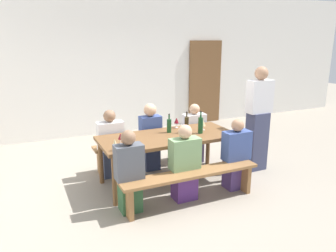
{
  "coord_description": "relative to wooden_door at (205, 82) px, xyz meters",
  "views": [
    {
      "loc": [
        -1.96,
        -4.27,
        2.18
      ],
      "look_at": [
        0.0,
        0.0,
        0.9
      ],
      "focal_mm": 34.94,
      "sensor_mm": 36.0,
      "label": 1
    }
  ],
  "objects": [
    {
      "name": "ground_plane",
      "position": [
        -2.42,
        -2.99,
        -1.05
      ],
      "size": [
        24.0,
        24.0,
        0.0
      ],
      "primitive_type": "plane",
      "color": "gray"
    },
    {
      "name": "back_wall",
      "position": [
        -2.42,
        0.14,
        0.55
      ],
      "size": [
        14.0,
        0.2,
        3.2
      ],
      "primitive_type": "cube",
      "color": "silver",
      "rests_on": "ground"
    },
    {
      "name": "wooden_door",
      "position": [
        0.0,
        0.0,
        0.0
      ],
      "size": [
        0.9,
        0.06,
        2.1
      ],
      "primitive_type": "cube",
      "color": "brown",
      "rests_on": "ground"
    },
    {
      "name": "tasting_table",
      "position": [
        -2.42,
        -2.99,
        -0.37
      ],
      "size": [
        2.06,
        0.89,
        0.75
      ],
      "color": "brown",
      "rests_on": "ground"
    },
    {
      "name": "bench_near",
      "position": [
        -2.42,
        -3.74,
        -0.7
      ],
      "size": [
        1.96,
        0.3,
        0.45
      ],
      "color": "olive",
      "rests_on": "ground"
    },
    {
      "name": "bench_far",
      "position": [
        -2.42,
        -2.25,
        -0.7
      ],
      "size": [
        1.96,
        0.3,
        0.45
      ],
      "color": "olive",
      "rests_on": "ground"
    },
    {
      "name": "wine_bottle_0",
      "position": [
        -1.92,
        -3.08,
        -0.17
      ],
      "size": [
        0.08,
        0.08,
        0.35
      ],
      "color": "#194723",
      "rests_on": "tasting_table"
    },
    {
      "name": "wine_bottle_1",
      "position": [
        -2.33,
        -2.84,
        -0.19
      ],
      "size": [
        0.07,
        0.07,
        0.29
      ],
      "color": "#194723",
      "rests_on": "tasting_table"
    },
    {
      "name": "wine_bottle_2",
      "position": [
        -2.09,
        -2.97,
        -0.17
      ],
      "size": [
        0.06,
        0.06,
        0.33
      ],
      "color": "#332814",
      "rests_on": "tasting_table"
    },
    {
      "name": "wine_glass_0",
      "position": [
        -3.33,
        -3.32,
        -0.19
      ],
      "size": [
        0.06,
        0.06,
        0.16
      ],
      "color": "silver",
      "rests_on": "tasting_table"
    },
    {
      "name": "wine_glass_1",
      "position": [
        -2.11,
        -2.65,
        -0.18
      ],
      "size": [
        0.08,
        0.08,
        0.17
      ],
      "color": "silver",
      "rests_on": "tasting_table"
    },
    {
      "name": "wine_glass_2",
      "position": [
        -3.18,
        -3.09,
        -0.19
      ],
      "size": [
        0.07,
        0.07,
        0.16
      ],
      "color": "silver",
      "rests_on": "tasting_table"
    },
    {
      "name": "wine_glass_3",
      "position": [
        -3.12,
        -3.2,
        -0.19
      ],
      "size": [
        0.06,
        0.06,
        0.17
      ],
      "color": "silver",
      "rests_on": "tasting_table"
    },
    {
      "name": "wine_glass_4",
      "position": [
        -1.78,
        -2.94,
        -0.19
      ],
      "size": [
        0.08,
        0.08,
        0.16
      ],
      "color": "silver",
      "rests_on": "tasting_table"
    },
    {
      "name": "seated_guest_near_0",
      "position": [
        -3.23,
        -3.59,
        -0.54
      ],
      "size": [
        0.36,
        0.24,
        1.09
      ],
      "rotation": [
        0.0,
        0.0,
        1.57
      ],
      "color": "#2E5834",
      "rests_on": "ground"
    },
    {
      "name": "seated_guest_near_1",
      "position": [
        -2.45,
        -3.59,
        -0.55
      ],
      "size": [
        0.41,
        0.24,
        1.07
      ],
      "rotation": [
        0.0,
        0.0,
        1.57
      ],
      "color": "#4F2A70",
      "rests_on": "ground"
    },
    {
      "name": "seated_guest_near_2",
      "position": [
        -1.6,
        -3.59,
        -0.56
      ],
      "size": [
        0.41,
        0.24,
        1.05
      ],
      "rotation": [
        0.0,
        0.0,
        1.57
      ],
      "color": "#4B3571",
      "rests_on": "ground"
    },
    {
      "name": "seated_guest_far_0",
      "position": [
        -3.15,
        -2.4,
        -0.54
      ],
      "size": [
        0.41,
        0.24,
        1.09
      ],
      "rotation": [
        0.0,
        0.0,
        -1.57
      ],
      "color": "#3E4869",
      "rests_on": "ground"
    },
    {
      "name": "seated_guest_far_1",
      "position": [
        -2.47,
        -2.4,
        -0.5
      ],
      "size": [
        0.35,
        0.24,
        1.14
      ],
      "rotation": [
        0.0,
        0.0,
        -1.57
      ],
      "color": "navy",
      "rests_on": "ground"
    },
    {
      "name": "seated_guest_far_2",
      "position": [
        -1.64,
        -2.4,
        -0.56
      ],
      "size": [
        0.4,
        0.24,
        1.06
      ],
      "rotation": [
        0.0,
        0.0,
        -1.57
      ],
      "color": "#52456B",
      "rests_on": "ground"
    },
    {
      "name": "standing_host",
      "position": [
        -0.85,
        -3.13,
        -0.21
      ],
      "size": [
        0.42,
        0.24,
        1.73
      ],
      "rotation": [
        0.0,
        0.0,
        3.14
      ],
      "color": "#3C4160",
      "rests_on": "ground"
    }
  ]
}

